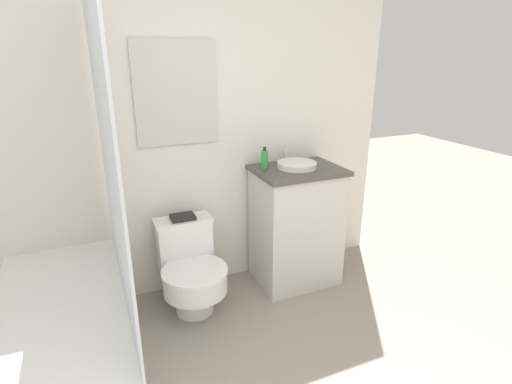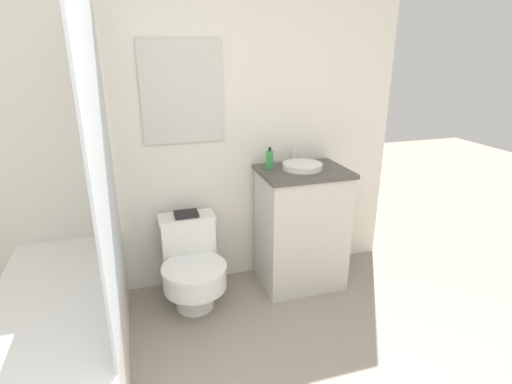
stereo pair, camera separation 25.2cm
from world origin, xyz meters
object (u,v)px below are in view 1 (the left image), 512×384
sink (297,165)px  book_on_tank (183,217)px  soap_bottle (265,159)px  toilet (191,269)px

sink → book_on_tank: size_ratio=1.96×
sink → book_on_tank: bearing=173.8°
soap_bottle → book_on_tank: 0.69m
toilet → soap_bottle: (0.60, 0.13, 0.67)m
toilet → sink: bearing=4.2°
soap_bottle → toilet: bearing=-167.8°
soap_bottle → book_on_tank: (-0.60, 0.02, -0.35)m
book_on_tank → soap_bottle: bearing=-1.9°
toilet → soap_bottle: size_ratio=3.93×
sink → soap_bottle: size_ratio=2.07×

